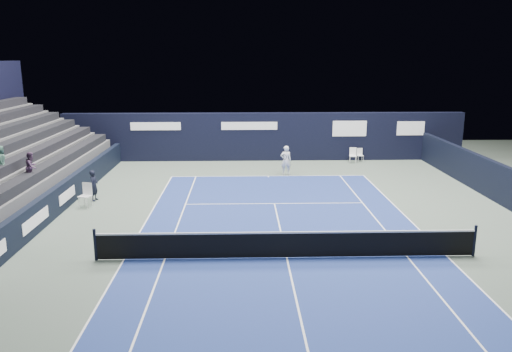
{
  "coord_description": "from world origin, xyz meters",
  "views": [
    {
      "loc": [
        -1.5,
        -15.73,
        6.65
      ],
      "look_at": [
        -0.85,
        6.52,
        1.3
      ],
      "focal_mm": 35.0,
      "sensor_mm": 36.0,
      "label": 1
    }
  ],
  "objects": [
    {
      "name": "court_markings",
      "position": [
        0.0,
        0.0,
        0.01
      ],
      "size": [
        11.03,
        23.83,
        0.0
      ],
      "color": "white",
      "rests_on": "court_surface"
    },
    {
      "name": "back_sponsor_wall",
      "position": [
        0.01,
        16.5,
        1.55
      ],
      "size": [
        26.0,
        0.63,
        3.1
      ],
      "color": "black",
      "rests_on": "ground"
    },
    {
      "name": "tennis_player",
      "position": [
        1.02,
        12.18,
        0.85
      ],
      "size": [
        0.64,
        0.83,
        1.71
      ],
      "color": "white",
      "rests_on": "ground"
    },
    {
      "name": "folding_chair_back_a",
      "position": [
        6.18,
        15.91,
        0.57
      ],
      "size": [
        0.41,
        0.43,
        0.85
      ],
      "rotation": [
        0.0,
        0.0,
        0.08
      ],
      "color": "white",
      "rests_on": "ground"
    },
    {
      "name": "enclosure_wall_right",
      "position": [
        10.5,
        6.0,
        0.9
      ],
      "size": [
        0.3,
        22.0,
        1.8
      ],
      "primitive_type": "cube",
      "color": "black",
      "rests_on": "ground"
    },
    {
      "name": "side_barrier_left",
      "position": [
        -9.5,
        5.97,
        0.6
      ],
      "size": [
        0.33,
        22.0,
        1.2
      ],
      "color": "black",
      "rests_on": "ground"
    },
    {
      "name": "line_judge",
      "position": [
        -8.47,
        7.21,
        0.73
      ],
      "size": [
        0.44,
        0.59,
        1.46
      ],
      "primitive_type": "imported",
      "rotation": [
        0.0,
        0.0,
        1.38
      ],
      "color": "black",
      "rests_on": "ground"
    },
    {
      "name": "tennis_net",
      "position": [
        0.0,
        0.0,
        0.51
      ],
      "size": [
        12.9,
        0.1,
        1.1
      ],
      "color": "black",
      "rests_on": "ground"
    },
    {
      "name": "ground",
      "position": [
        0.0,
        2.0,
        0.0
      ],
      "size": [
        48.0,
        48.0,
        0.0
      ],
      "primitive_type": "plane",
      "color": "#4C5A4F",
      "rests_on": "ground"
    },
    {
      "name": "folding_chair_back_b",
      "position": [
        5.63,
        15.45,
        0.56
      ],
      "size": [
        0.48,
        0.47,
        0.98
      ],
      "rotation": [
        0.0,
        0.0,
        -0.14
      ],
      "color": "white",
      "rests_on": "ground"
    },
    {
      "name": "court_surface",
      "position": [
        0.0,
        0.0,
        0.0
      ],
      "size": [
        10.97,
        23.77,
        0.01
      ],
      "primitive_type": "cube",
      "color": "navy",
      "rests_on": "ground"
    },
    {
      "name": "line_judge_chair",
      "position": [
        -8.57,
        6.24,
        0.62
      ],
      "size": [
        0.6,
        0.59,
        1.09
      ],
      "rotation": [
        0.0,
        0.0,
        -0.31
      ],
      "color": "white",
      "rests_on": "ground"
    }
  ]
}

